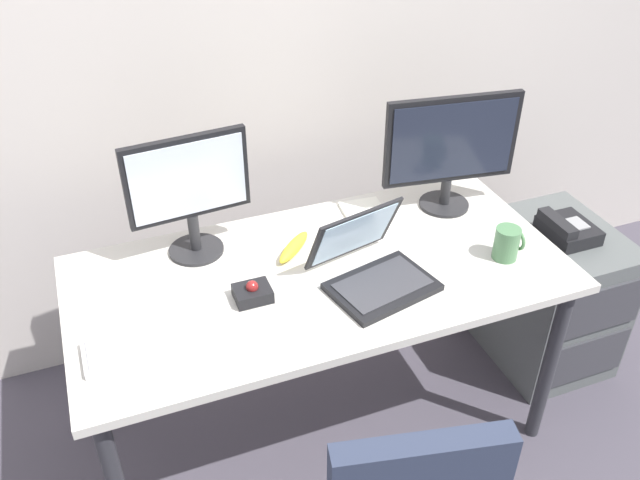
{
  "coord_description": "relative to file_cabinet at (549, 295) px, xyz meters",
  "views": [
    {
      "loc": [
        -0.61,
        -1.59,
        2.04
      ],
      "look_at": [
        0.0,
        0.0,
        0.85
      ],
      "focal_mm": 37.82,
      "sensor_mm": 36.0,
      "label": 1
    }
  ],
  "objects": [
    {
      "name": "coffee_mug",
      "position": [
        -0.42,
        -0.19,
        0.49
      ],
      "size": [
        0.09,
        0.08,
        0.11
      ],
      "color": "#4B794E",
      "rests_on": "desk"
    },
    {
      "name": "desk_phone",
      "position": [
        -0.01,
        -0.02,
        0.33
      ],
      "size": [
        0.17,
        0.2,
        0.09
      ],
      "color": "black",
      "rests_on": "file_cabinet"
    },
    {
      "name": "banana",
      "position": [
        -1.05,
        0.08,
        0.45
      ],
      "size": [
        0.17,
        0.16,
        0.04
      ],
      "primitive_type": "ellipsoid",
      "rotation": [
        0.0,
        0.0,
        0.78
      ],
      "color": "yellow",
      "rests_on": "desk"
    },
    {
      "name": "laptop",
      "position": [
        -0.88,
        -0.15,
        0.49
      ],
      "size": [
        0.37,
        0.37,
        0.22
      ],
      "color": "black",
      "rests_on": "desk"
    },
    {
      "name": "monitor_main",
      "position": [
        -0.45,
        0.16,
        0.68
      ],
      "size": [
        0.48,
        0.18,
        0.42
      ],
      "color": "#262628",
      "rests_on": "desk"
    },
    {
      "name": "ground_plane",
      "position": [
        -1.01,
        -0.05,
        -0.3
      ],
      "size": [
        8.0,
        8.0,
        0.0
      ],
      "primitive_type": "plane",
      "color": "#46424D"
    },
    {
      "name": "desk",
      "position": [
        -1.01,
        -0.05,
        0.36
      ],
      "size": [
        1.58,
        0.76,
        0.73
      ],
      "color": "beige",
      "rests_on": "ground"
    },
    {
      "name": "file_cabinet",
      "position": [
        0.0,
        0.0,
        0.0
      ],
      "size": [
        0.42,
        0.53,
        0.6
      ],
      "color": "#545959",
      "rests_on": "ground"
    },
    {
      "name": "keyboard",
      "position": [
        -1.55,
        -0.2,
        0.45
      ],
      "size": [
        0.41,
        0.14,
        0.03
      ],
      "color": "silver",
      "rests_on": "desk"
    },
    {
      "name": "monitor_side",
      "position": [
        -1.35,
        0.2,
        0.68
      ],
      "size": [
        0.39,
        0.18,
        0.42
      ],
      "color": "#262628",
      "rests_on": "desk"
    },
    {
      "name": "paper_notepad",
      "position": [
        -0.74,
        0.19,
        0.44
      ],
      "size": [
        0.16,
        0.22,
        0.01
      ],
      "primitive_type": "cube",
      "rotation": [
        0.0,
        0.0,
        -0.08
      ],
      "color": "white",
      "rests_on": "desk"
    },
    {
      "name": "trackball_mouse",
      "position": [
        -1.25,
        -0.1,
        0.46
      ],
      "size": [
        0.11,
        0.09,
        0.07
      ],
      "color": "black",
      "rests_on": "desk"
    }
  ]
}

